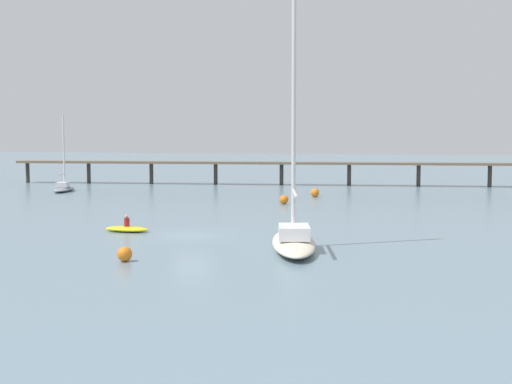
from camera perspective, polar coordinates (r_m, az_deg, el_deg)
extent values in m
plane|color=slate|center=(44.47, -5.22, -3.55)|extent=(400.00, 400.00, 0.00)
cube|color=brown|center=(88.93, 4.85, 2.35)|extent=(78.86, 11.82, 0.30)
cylinder|color=#38332D|center=(98.75, -18.12, 1.50)|extent=(0.50, 0.50, 2.67)
cylinder|color=#38332D|center=(95.33, -13.48, 1.50)|extent=(0.50, 0.50, 2.67)
cylinder|color=#38332D|center=(92.58, -8.52, 1.49)|extent=(0.50, 0.50, 2.67)
cylinder|color=#38332D|center=(90.56, -3.31, 1.46)|extent=(0.50, 0.50, 2.67)
cylinder|color=#38332D|center=(89.32, 2.09, 1.42)|extent=(0.50, 0.50, 2.67)
cylinder|color=#38332D|center=(88.88, 7.60, 1.37)|extent=(0.50, 0.50, 2.67)
cylinder|color=#38332D|center=(89.28, 13.11, 1.30)|extent=(0.50, 0.50, 2.67)
cylinder|color=#38332D|center=(90.48, 18.52, 1.23)|extent=(0.50, 0.50, 2.67)
ellipsoid|color=beige|center=(39.16, 3.07, -4.13)|extent=(4.61, 10.15, 0.70)
cube|color=silver|center=(38.28, 3.12, -3.27)|extent=(2.24, 2.99, 0.70)
cylinder|color=silver|center=(39.23, 3.09, 6.69)|extent=(0.24, 0.24, 14.05)
cylinder|color=silver|center=(36.96, 3.20, -0.16)|extent=(1.29, 4.66, 0.19)
ellipsoid|color=gray|center=(82.30, -15.38, 0.23)|extent=(3.63, 6.83, 0.51)
cube|color=silver|center=(81.75, -15.47, 0.58)|extent=(1.70, 2.00, 0.56)
cylinder|color=silver|center=(82.42, -15.40, 3.25)|extent=(0.20, 0.20, 8.14)
cylinder|color=silver|center=(81.14, -15.58, 1.38)|extent=(0.98, 2.75, 0.16)
ellipsoid|color=yellow|center=(46.79, -10.48, -2.98)|extent=(3.14, 1.59, 0.35)
cylinder|color=maroon|center=(46.74, -10.49, -2.44)|extent=(0.38, 0.38, 0.55)
sphere|color=tan|center=(46.69, -10.50, -1.96)|extent=(0.24, 0.24, 0.24)
sphere|color=orange|center=(72.18, 4.83, -0.06)|extent=(0.89, 0.89, 0.89)
sphere|color=orange|center=(35.76, -10.66, -4.99)|extent=(0.76, 0.76, 0.76)
sphere|color=orange|center=(64.48, 2.29, -0.62)|extent=(0.84, 0.84, 0.84)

